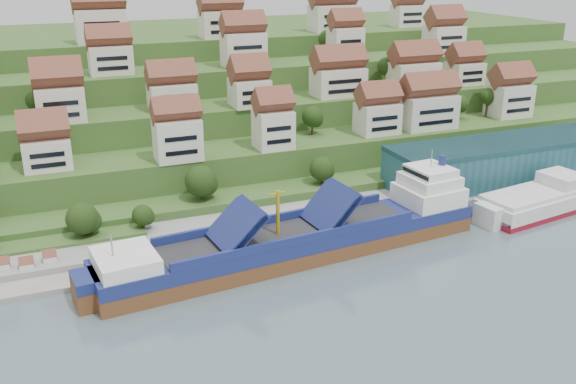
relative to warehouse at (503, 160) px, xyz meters
name	(u,v)px	position (x,y,z in m)	size (l,w,h in m)	color
ground	(343,249)	(-52.00, -17.00, -7.20)	(300.00, 300.00, 0.00)	slate
quay	(393,204)	(-32.00, -2.00, -6.10)	(180.00, 14.00, 2.20)	gray
pebble_beach	(28,271)	(-110.00, -5.00, -6.70)	(45.00, 20.00, 1.00)	gray
hillside	(205,95)	(-52.00, 86.55, 3.46)	(260.00, 128.00, 31.00)	#2D4C1E
hillside_village	(247,75)	(-51.26, 43.61, 17.19)	(156.24, 65.26, 29.16)	silver
hillside_trees	(232,121)	(-60.90, 26.52, 9.28)	(141.73, 62.98, 31.51)	#233E14
warehouse	(503,160)	(0.00, 0.00, 0.00)	(60.00, 15.00, 10.00)	#22545E
flagpole	(398,188)	(-33.89, -7.00, -0.32)	(1.28, 0.16, 8.00)	gray
beach_huts	(15,268)	(-112.00, -6.25, -5.10)	(14.40, 3.70, 2.20)	white
cargo_ship	(306,239)	(-59.83, -16.59, -3.95)	(77.43, 19.25, 16.98)	brown
second_ship	(540,201)	(-2.26, -15.98, -4.60)	(31.05, 15.50, 8.61)	maroon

